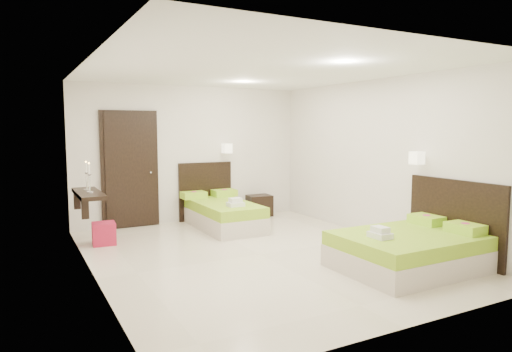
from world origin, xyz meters
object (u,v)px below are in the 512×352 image
bed_double (412,248)px  nightstand (259,205)px  bed_single (222,212)px  ottoman (104,233)px

bed_double → nightstand: (-0.06, 4.06, -0.05)m
bed_single → bed_double: size_ratio=1.02×
bed_single → nightstand: 1.29m
bed_double → ottoman: 4.56m
bed_single → ottoman: bed_single is taller
nightstand → ottoman: nightstand is taller
bed_single → ottoman: bearing=-172.5°
bed_single → ottoman: size_ratio=5.30×
bed_single → ottoman: 2.15m
nightstand → ottoman: 3.38m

